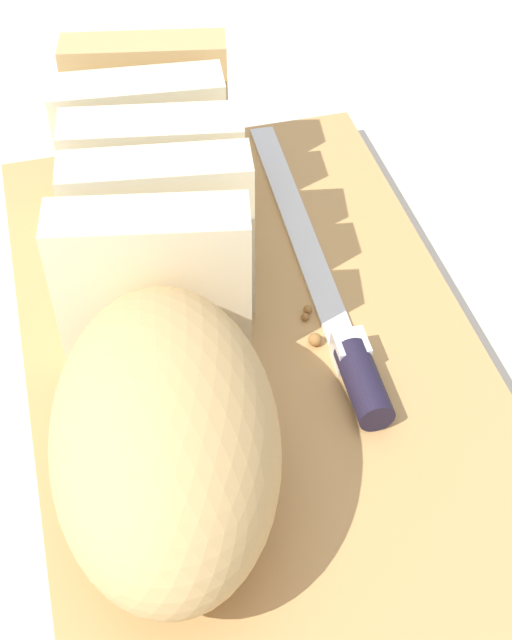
% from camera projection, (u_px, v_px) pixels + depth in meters
% --- Properties ---
extents(ground_plane, '(3.00, 3.00, 0.00)m').
position_uv_depth(ground_plane, '(256.00, 383.00, 0.54)').
color(ground_plane, beige).
extents(cutting_board, '(0.44, 0.26, 0.02)m').
position_uv_depth(cutting_board, '(256.00, 370.00, 0.53)').
color(cutting_board, tan).
rests_on(cutting_board, ground_plane).
extents(bread_loaf, '(0.38, 0.16, 0.11)m').
position_uv_depth(bread_loaf, '(159.00, 309.00, 0.47)').
color(bread_loaf, tan).
rests_on(bread_loaf, cutting_board).
extents(bread_knife, '(0.28, 0.03, 0.02)m').
position_uv_depth(bread_knife, '(339.00, 325.00, 0.53)').
color(bread_knife, silver).
rests_on(bread_knife, cutting_board).
extents(crumb_near_knife, '(0.01, 0.01, 0.01)m').
position_uv_depth(crumb_near_knife, '(308.00, 309.00, 0.54)').
color(crumb_near_knife, '#996633').
rests_on(crumb_near_knife, cutting_board).
extents(crumb_near_loaf, '(0.01, 0.01, 0.01)m').
position_uv_depth(crumb_near_loaf, '(316.00, 341.00, 0.52)').
color(crumb_near_loaf, '#996633').
rests_on(crumb_near_loaf, cutting_board).
extents(crumb_stray_left, '(0.00, 0.00, 0.00)m').
position_uv_depth(crumb_stray_left, '(305.00, 317.00, 0.54)').
color(crumb_stray_left, '#996633').
rests_on(crumb_stray_left, cutting_board).
extents(crumb_stray_right, '(0.01, 0.01, 0.01)m').
position_uv_depth(crumb_stray_right, '(218.00, 364.00, 0.51)').
color(crumb_stray_right, '#996633').
rests_on(crumb_stray_right, cutting_board).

